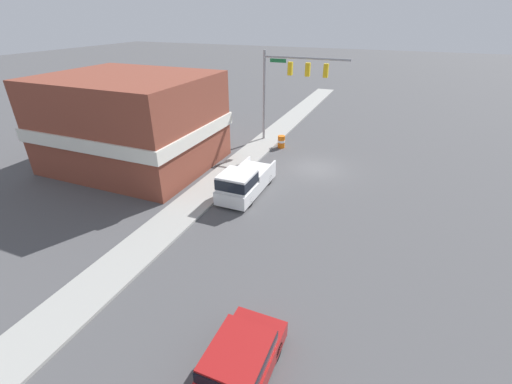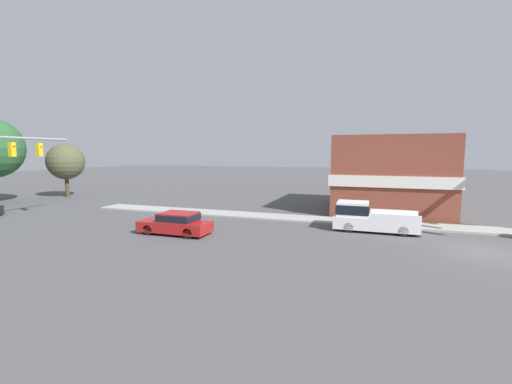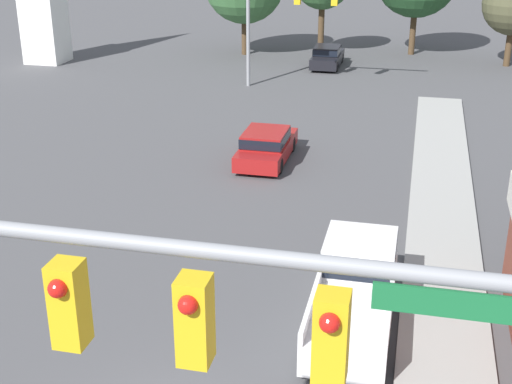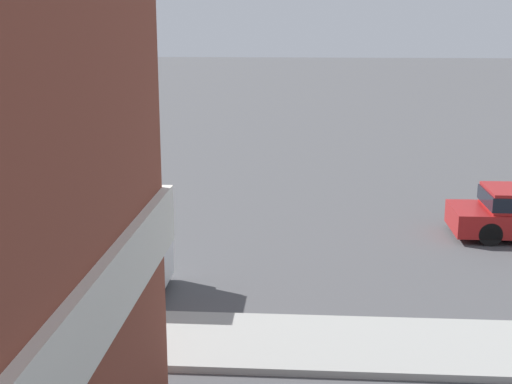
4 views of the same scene
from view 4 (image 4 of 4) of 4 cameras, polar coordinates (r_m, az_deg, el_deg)
name	(u,v)px [view 4 (image 4 of 4)]	position (r m, az deg, el deg)	size (l,w,h in m)	color
pickup_truck_parked	(70,253)	(16.67, -14.62, -4.73)	(2.06, 5.44, 1.95)	black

